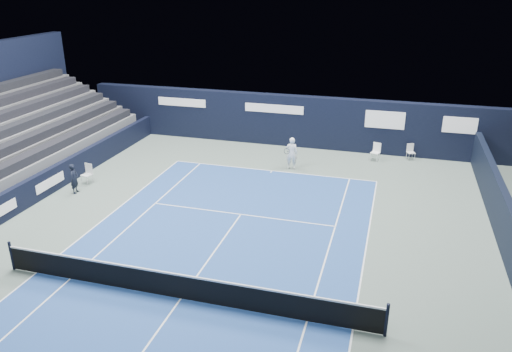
# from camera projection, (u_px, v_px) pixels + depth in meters

# --- Properties ---
(ground) EXTENTS (48.00, 48.00, 0.00)m
(ground) POSITION_uv_depth(u_px,v_px,m) (204.00, 267.00, 17.82)
(ground) COLOR #55655C
(ground) RESTS_ON ground
(court_surface) EXTENTS (10.97, 23.77, 0.01)m
(court_surface) POSITION_uv_depth(u_px,v_px,m) (181.00, 299.00, 16.04)
(court_surface) COLOR navy
(court_surface) RESTS_ON ground
(enclosure_wall_right) EXTENTS (0.30, 22.00, 1.80)m
(enclosure_wall_right) POSITION_uv_depth(u_px,v_px,m) (509.00, 232.00, 18.37)
(enclosure_wall_right) COLOR black
(enclosure_wall_right) RESTS_ON ground
(folding_chair_back_a) EXTENTS (0.56, 0.55, 1.01)m
(folding_chair_back_a) POSITION_uv_depth(u_px,v_px,m) (376.00, 150.00, 28.00)
(folding_chair_back_a) COLOR white
(folding_chair_back_a) RESTS_ON ground
(folding_chair_back_b) EXTENTS (0.53, 0.52, 0.91)m
(folding_chair_back_b) POSITION_uv_depth(u_px,v_px,m) (411.00, 151.00, 28.18)
(folding_chair_back_b) COLOR silver
(folding_chair_back_b) RESTS_ON ground
(line_judge_chair) EXTENTS (0.52, 0.51, 1.02)m
(line_judge_chair) POSITION_uv_depth(u_px,v_px,m) (88.00, 172.00, 24.85)
(line_judge_chair) COLOR silver
(line_judge_chair) RESTS_ON ground
(line_judge) EXTENTS (0.44, 0.58, 1.45)m
(line_judge) POSITION_uv_depth(u_px,v_px,m) (74.00, 179.00, 23.70)
(line_judge) COLOR black
(line_judge) RESTS_ON ground
(court_markings) EXTENTS (11.03, 23.83, 0.00)m
(court_markings) POSITION_uv_depth(u_px,v_px,m) (181.00, 299.00, 16.03)
(court_markings) COLOR white
(court_markings) RESTS_ON court_surface
(tennis_net) EXTENTS (12.90, 0.10, 1.10)m
(tennis_net) POSITION_uv_depth(u_px,v_px,m) (180.00, 286.00, 15.85)
(tennis_net) COLOR black
(tennis_net) RESTS_ON ground
(back_sponsor_wall) EXTENTS (26.00, 0.63, 3.10)m
(back_sponsor_wall) POSITION_uv_depth(u_px,v_px,m) (291.00, 121.00, 30.19)
(back_sponsor_wall) COLOR black
(back_sponsor_wall) RESTS_ON ground
(side_barrier_left) EXTENTS (0.33, 22.00, 1.20)m
(side_barrier_left) POSITION_uv_depth(u_px,v_px,m) (47.00, 182.00, 23.58)
(side_barrier_left) COLOR black
(side_barrier_left) RESTS_ON ground
(tennis_player) EXTENTS (0.68, 0.85, 1.75)m
(tennis_player) POSITION_uv_depth(u_px,v_px,m) (292.00, 153.00, 26.68)
(tennis_player) COLOR white
(tennis_player) RESTS_ON ground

